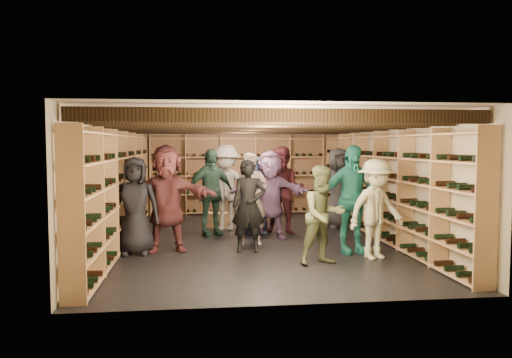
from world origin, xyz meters
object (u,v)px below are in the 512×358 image
Objects in this scene: person_8 at (283,191)px; person_9 at (226,188)px; person_2 at (323,215)px; person_0 at (135,206)px; crate_stack_left at (223,209)px; person_6 at (255,195)px; person_5 at (167,198)px; person_10 at (210,192)px; crate_loose at (259,219)px; person_11 at (270,195)px; person_12 at (338,188)px; person_7 at (251,199)px; person_1 at (249,206)px; crate_stack_right at (217,220)px; person_3 at (376,209)px; person_4 at (351,199)px.

person_9 reaches higher than person_8.
person_0 is at bearing 144.54° from person_2.
person_6 is at bearing -68.30° from crate_stack_left.
person_10 is at bearing 59.93° from person_5.
person_11 reaches higher than crate_loose.
person_0 is 0.56m from person_5.
person_9 reaches higher than person_12.
person_7 is (1.55, 0.48, -0.08)m from person_5.
person_1 is at bearing -2.17° from person_0.
person_9 is (-0.58, 0.58, 0.11)m from person_6.
person_3 is (2.49, -3.44, 0.66)m from crate_stack_right.
person_9 reaches higher than person_10.
person_1 is 1.89m from person_8.
person_4 is (0.69, 0.75, 0.16)m from person_2.
person_6 is 0.83m from person_9.
person_7 is at bearing -114.48° from person_6.
person_9 is 2.57m from person_12.
person_3 is 3.87m from person_9.
person_3 and person_6 have the same top height.
person_11 is at bearing 120.60° from person_4.
person_0 is at bearing -165.92° from person_5.
person_10 is at bearing -174.35° from person_12.
crate_stack_right is at bearing 55.84° from person_10.
person_8 is (2.87, 1.60, 0.08)m from person_0.
person_5 reaches higher than crate_stack_left.
crate_stack_left is at bearing 100.19° from person_1.
person_5 is at bearing -152.28° from person_6.
person_0 reaches higher than crate_stack_right.
person_9 reaches higher than person_0.
crate_loose is 3.43m from person_1.
crate_loose is 4.41m from person_2.
person_0 is 0.89× the size of person_5.
person_2 is 1.01m from person_3.
person_8 is at bearing 56.45° from person_11.
person_7 is at bearing -81.26° from crate_stack_left.
crate_loose is 2.19m from person_10.
crate_stack_right is 1.25m from person_10.
crate_loose is at bearing 29.14° from person_10.
person_2 is at bearing -51.11° from person_9.
person_7 is at bearing 123.61° from person_3.
person_1 is (0.44, -2.68, 0.65)m from crate_stack_right.
person_2 is 2.80m from person_5.
person_2 is at bearing -38.63° from person_1.
person_7 reaches higher than person_1.
person_8 reaches higher than person_7.
person_1 is 1.80m from person_4.
person_6 is (-0.28, -1.54, 0.75)m from crate_loose.
person_2 is at bearing -71.53° from person_11.
person_8 is at bearing -37.27° from crate_stack_right.
person_6 is at bearing 117.33° from person_4.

